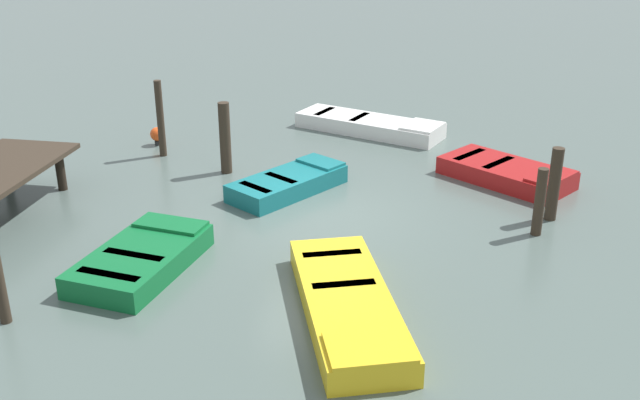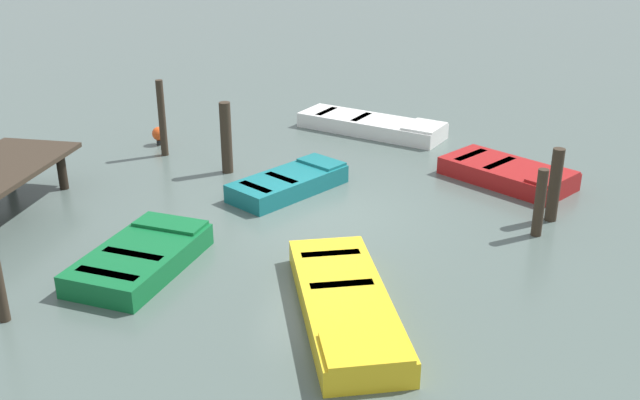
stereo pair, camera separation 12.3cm
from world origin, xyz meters
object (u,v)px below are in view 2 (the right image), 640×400
at_px(rowboat_white, 372,125).
at_px(mooring_piling_mid_left, 540,203).
at_px(mooring_piling_mid_right, 162,118).
at_px(mooring_piling_center, 226,138).
at_px(rowboat_yellow, 345,305).
at_px(marker_buoy, 159,134).
at_px(rowboat_red, 508,173).
at_px(rowboat_green, 141,257).
at_px(rowboat_teal, 289,183).
at_px(mooring_piling_far_left, 555,185).

xyz_separation_m(rowboat_white, mooring_piling_mid_left, (-6.29, -3.42, 0.46)).
bearing_deg(mooring_piling_mid_right, mooring_piling_mid_left, -114.15).
xyz_separation_m(mooring_piling_mid_right, mooring_piling_center, (-1.04, -1.85, -0.11)).
relative_size(rowboat_yellow, mooring_piling_mid_right, 2.15).
relative_size(mooring_piling_mid_left, mooring_piling_mid_right, 0.70).
xyz_separation_m(mooring_piling_center, marker_buoy, (1.84, 2.25, -0.56)).
relative_size(rowboat_red, mooring_piling_mid_left, 2.31).
height_order(rowboat_white, mooring_piling_center, mooring_piling_center).
bearing_deg(rowboat_yellow, rowboat_green, -122.88).
relative_size(rowboat_green, mooring_piling_mid_right, 1.54).
xyz_separation_m(rowboat_teal, mooring_piling_mid_right, (2.12, 3.48, 0.75)).
bearing_deg(rowboat_red, rowboat_green, -104.21).
bearing_deg(mooring_piling_center, mooring_piling_mid_right, 60.75).
xyz_separation_m(mooring_piling_far_left, marker_buoy, (3.88, 9.35, -0.47)).
height_order(rowboat_yellow, mooring_piling_center, mooring_piling_center).
relative_size(rowboat_red, mooring_piling_far_left, 2.06).
xyz_separation_m(rowboat_green, mooring_piling_center, (4.93, -0.43, 0.63)).
bearing_deg(rowboat_teal, rowboat_green, -170.66).
distance_m(rowboat_red, mooring_piling_mid_left, 2.88).
relative_size(rowboat_teal, mooring_piling_mid_left, 2.11).
relative_size(mooring_piling_far_left, marker_buoy, 3.16).
bearing_deg(mooring_piling_mid_left, mooring_piling_center, 67.35).
distance_m(rowboat_green, mooring_piling_far_left, 8.09).
distance_m(rowboat_teal, mooring_piling_center, 2.05).
relative_size(mooring_piling_mid_right, mooring_piling_far_left, 1.27).
height_order(rowboat_green, rowboat_red, same).
distance_m(mooring_piling_center, mooring_piling_far_left, 7.39).
relative_size(rowboat_white, mooring_piling_far_left, 2.78).
height_order(rowboat_white, mooring_piling_far_left, mooring_piling_far_left).
distance_m(rowboat_teal, mooring_piling_far_left, 5.59).
distance_m(rowboat_green, rowboat_yellow, 3.87).
xyz_separation_m(mooring_piling_mid_left, mooring_piling_mid_right, (3.83, 8.55, 0.29)).
bearing_deg(mooring_piling_mid_left, rowboat_teal, 71.33).
xyz_separation_m(rowboat_red, mooring_piling_far_left, (-2.08, -0.59, 0.54)).
bearing_deg(mooring_piling_center, marker_buoy, 50.62).
bearing_deg(rowboat_green, mooring_piling_mid_left, -59.74).
relative_size(mooring_piling_mid_right, marker_buoy, 4.01).
bearing_deg(mooring_piling_mid_left, rowboat_green, 106.66).
distance_m(rowboat_yellow, mooring_piling_far_left, 5.66).
relative_size(rowboat_green, marker_buoy, 6.19).
relative_size(rowboat_green, rowboat_yellow, 0.72).
bearing_deg(rowboat_green, rowboat_teal, -14.53).
distance_m(rowboat_yellow, mooring_piling_mid_left, 4.82).
bearing_deg(mooring_piling_mid_left, rowboat_white, 28.56).
height_order(rowboat_red, marker_buoy, marker_buoy).
relative_size(rowboat_green, rowboat_teal, 1.04).
bearing_deg(marker_buoy, mooring_piling_mid_left, -117.41).
bearing_deg(rowboat_white, mooring_piling_mid_left, -36.18).
height_order(rowboat_red, mooring_piling_center, mooring_piling_center).
bearing_deg(rowboat_red, mooring_piling_mid_right, -146.60).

